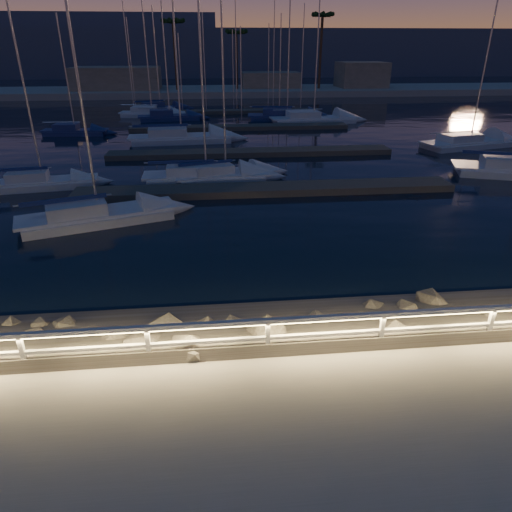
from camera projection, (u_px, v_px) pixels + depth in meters
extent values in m
plane|color=#9D978E|center=(343.00, 349.00, 12.01)|extent=(400.00, 400.00, 0.00)
cube|color=#9D978E|center=(374.00, 423.00, 9.80)|extent=(240.00, 5.00, 0.20)
cube|color=#676159|center=(328.00, 327.00, 13.49)|extent=(240.00, 3.45, 1.29)
plane|color=black|center=(224.00, 91.00, 84.41)|extent=(320.00, 320.00, 0.00)
plane|color=black|center=(339.00, 385.00, 12.52)|extent=(400.00, 400.00, 0.00)
cube|color=white|center=(23.00, 353.00, 11.05)|extent=(0.11, 0.11, 1.00)
cube|color=white|center=(148.00, 345.00, 11.34)|extent=(0.11, 0.11, 1.00)
cube|color=white|center=(268.00, 338.00, 11.62)|extent=(0.11, 0.11, 1.00)
cube|color=white|center=(382.00, 331.00, 11.90)|extent=(0.11, 0.11, 1.00)
cube|color=white|center=(490.00, 324.00, 12.18)|extent=(0.11, 0.11, 1.00)
cube|color=white|center=(346.00, 317.00, 11.59)|extent=(44.00, 0.12, 0.12)
cube|color=white|center=(344.00, 333.00, 11.80)|extent=(44.00, 0.09, 0.09)
cube|color=#FFDA72|center=(346.00, 320.00, 11.61)|extent=(44.00, 0.04, 0.03)
sphere|color=#676159|center=(487.00, 321.00, 13.46)|extent=(0.79, 0.79, 0.79)
sphere|color=#676159|center=(212.00, 348.00, 11.98)|extent=(0.93, 0.93, 0.93)
sphere|color=#676159|center=(187.00, 351.00, 11.88)|extent=(0.83, 0.83, 0.83)
sphere|color=#676159|center=(508.00, 315.00, 13.88)|extent=(0.75, 0.75, 0.75)
cube|color=#554F46|center=(267.00, 189.00, 26.61)|extent=(22.00, 2.00, 0.40)
cube|color=#554F46|center=(251.00, 153.00, 35.63)|extent=(22.00, 2.00, 0.40)
cube|color=#554F46|center=(240.00, 127.00, 46.45)|extent=(22.00, 2.00, 0.40)
cube|color=#554F46|center=(233.00, 112.00, 57.27)|extent=(22.00, 2.00, 0.40)
cube|color=#9D978E|center=(225.00, 92.00, 78.83)|extent=(160.00, 14.00, 1.20)
cube|color=gray|center=(117.00, 80.00, 76.30)|extent=(14.00, 8.00, 4.00)
cube|color=gray|center=(270.00, 82.00, 79.85)|extent=(10.00, 6.00, 3.00)
cube|color=gray|center=(361.00, 77.00, 80.11)|extent=(8.00, 7.00, 4.60)
cylinder|color=#4C3523|center=(175.00, 55.00, 73.81)|extent=(0.44, 0.44, 10.50)
cylinder|color=#4C3523|center=(236.00, 60.00, 75.96)|extent=(0.44, 0.44, 9.00)
cylinder|color=#4C3523|center=(321.00, 52.00, 75.85)|extent=(0.44, 0.44, 11.50)
cube|color=#3D465F|center=(216.00, 57.00, 127.56)|extent=(220.00, 30.00, 14.00)
cube|color=#3D465F|center=(5.00, 49.00, 130.11)|extent=(120.00, 25.00, 18.00)
cube|color=silver|center=(44.00, 185.00, 27.52)|extent=(5.98, 2.75, 0.49)
cube|color=silver|center=(43.00, 180.00, 27.39)|extent=(6.42, 2.54, 0.13)
cube|color=silver|center=(28.00, 176.00, 27.08)|extent=(2.43, 1.76, 0.58)
cylinder|color=#A8A8AC|center=(25.00, 91.00, 25.24)|extent=(0.11, 0.11, 10.00)
cylinder|color=#A8A8AC|center=(19.00, 169.00, 26.80)|extent=(3.57, 0.60, 0.07)
cube|color=silver|center=(99.00, 219.00, 22.21)|extent=(7.23, 4.36, 0.53)
cube|color=silver|center=(98.00, 213.00, 22.06)|extent=(7.66, 4.22, 0.15)
cube|color=silver|center=(76.00, 209.00, 21.56)|extent=(3.07, 2.48, 0.63)
cylinder|color=#A8A8AC|center=(78.00, 79.00, 19.51)|extent=(0.12, 0.12, 11.90)
cylinder|color=#A8A8AC|center=(64.00, 200.00, 21.18)|extent=(4.09, 1.44, 0.08)
cube|color=silver|center=(207.00, 179.00, 28.81)|extent=(7.31, 2.59, 0.52)
cube|color=silver|center=(206.00, 174.00, 28.67)|extent=(7.90, 2.24, 0.14)
cube|color=silver|center=(190.00, 169.00, 28.42)|extent=(2.86, 1.88, 0.62)
cylinder|color=#A8A8AC|center=(201.00, 64.00, 25.98)|extent=(0.11, 0.11, 12.59)
cylinder|color=#A8A8AC|center=(181.00, 162.00, 28.16)|extent=(4.53, 0.19, 0.08)
cube|color=silver|center=(510.00, 162.00, 29.89)|extent=(3.90, 3.18, 0.68)
cylinder|color=#A8A8AC|center=(502.00, 153.00, 29.81)|extent=(5.10, 1.93, 0.08)
cube|color=navy|center=(76.00, 133.00, 43.60)|extent=(5.77, 2.25, 0.48)
cube|color=navy|center=(75.00, 130.00, 43.48)|extent=(6.22, 2.00, 0.13)
cube|color=navy|center=(66.00, 127.00, 43.32)|extent=(2.29, 1.55, 0.57)
cylinder|color=#A8A8AC|center=(66.00, 74.00, 41.37)|extent=(0.10, 0.10, 9.82)
cylinder|color=#A8A8AC|center=(61.00, 122.00, 43.12)|extent=(3.53, 0.30, 0.07)
cube|color=silver|center=(226.00, 178.00, 29.15)|extent=(6.58, 3.77, 0.49)
cube|color=silver|center=(226.00, 173.00, 29.02)|extent=(6.99, 3.62, 0.13)
cube|color=silver|center=(213.00, 169.00, 28.59)|extent=(2.77, 2.19, 0.58)
cylinder|color=#A8A8AC|center=(223.00, 80.00, 26.69)|extent=(0.11, 0.11, 10.84)
cylinder|color=#A8A8AC|center=(206.00, 163.00, 28.25)|extent=(3.76, 1.18, 0.07)
cube|color=silver|center=(182.00, 140.00, 40.39)|extent=(8.67, 3.40, 0.61)
cube|color=silver|center=(182.00, 136.00, 40.22)|extent=(9.34, 3.03, 0.17)
cube|color=silver|center=(168.00, 132.00, 39.87)|extent=(3.44, 2.34, 0.72)
cylinder|color=#A8A8AC|center=(175.00, 42.00, 37.06)|extent=(0.13, 0.13, 14.74)
cylinder|color=#A8A8AC|center=(160.00, 126.00, 39.55)|extent=(5.30, 0.45, 0.09)
cube|color=silver|center=(469.00, 145.00, 38.52)|extent=(8.60, 4.64, 0.55)
cube|color=silver|center=(470.00, 141.00, 38.38)|extent=(9.16, 4.41, 0.15)
cube|color=silver|center=(460.00, 138.00, 37.88)|extent=(3.58, 2.76, 0.65)
cylinder|color=#A8A8AC|center=(489.00, 47.00, 35.34)|extent=(0.12, 0.12, 14.20)
cylinder|color=#A8A8AC|center=(456.00, 132.00, 37.49)|extent=(4.98, 1.32, 0.08)
cube|color=navy|center=(170.00, 119.00, 52.01)|extent=(6.78, 2.95, 0.56)
cube|color=navy|center=(170.00, 116.00, 51.86)|extent=(7.28, 2.68, 0.15)
cube|color=navy|center=(161.00, 113.00, 51.53)|extent=(2.73, 1.93, 0.66)
cylinder|color=#A8A8AC|center=(165.00, 60.00, 49.41)|extent=(0.12, 0.12, 11.40)
cylinder|color=#A8A8AC|center=(157.00, 108.00, 51.22)|extent=(4.08, 0.56, 0.08)
cube|color=navy|center=(287.00, 119.00, 52.26)|extent=(8.50, 3.75, 0.59)
cube|color=navy|center=(287.00, 115.00, 52.10)|extent=(9.13, 3.42, 0.16)
cube|color=navy|center=(277.00, 112.00, 51.97)|extent=(3.43, 2.44, 0.70)
cylinder|color=#A8A8AC|center=(289.00, 45.00, 49.05)|extent=(0.13, 0.13, 14.27)
cylinder|color=#A8A8AC|center=(272.00, 107.00, 51.75)|extent=(5.11, 0.73, 0.09)
cube|color=silver|center=(314.00, 121.00, 50.42)|extent=(9.04, 3.60, 0.59)
cube|color=silver|center=(314.00, 118.00, 50.27)|extent=(9.74, 3.22, 0.16)
cube|color=silver|center=(303.00, 114.00, 49.91)|extent=(3.59, 2.46, 0.70)
cylinder|color=#A8A8AC|center=(318.00, 40.00, 46.98)|extent=(0.13, 0.13, 15.35)
cylinder|color=#A8A8AC|center=(298.00, 109.00, 49.58)|extent=(5.52, 0.50, 0.09)
cube|color=navy|center=(161.00, 110.00, 58.71)|extent=(6.95, 4.57, 0.56)
cube|color=navy|center=(160.00, 107.00, 58.56)|extent=(7.33, 4.48, 0.15)
cube|color=navy|center=(153.00, 105.00, 58.01)|extent=(3.01, 2.51, 0.66)
cylinder|color=#A8A8AC|center=(156.00, 58.00, 56.10)|extent=(0.12, 0.12, 11.47)
cylinder|color=#A8A8AC|center=(149.00, 101.00, 57.60)|extent=(3.85, 1.66, 0.08)
cube|color=silver|center=(152.00, 115.00, 54.51)|extent=(7.30, 3.41, 0.55)
cube|color=silver|center=(152.00, 112.00, 54.36)|extent=(7.83, 3.15, 0.15)
cube|color=silver|center=(144.00, 109.00, 54.26)|extent=(2.97, 2.16, 0.65)
cylinder|color=#A8A8AC|center=(147.00, 56.00, 51.75)|extent=(0.12, 0.12, 12.19)
cylinder|color=#A8A8AC|center=(139.00, 105.00, 54.08)|extent=(4.35, 0.76, 0.08)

